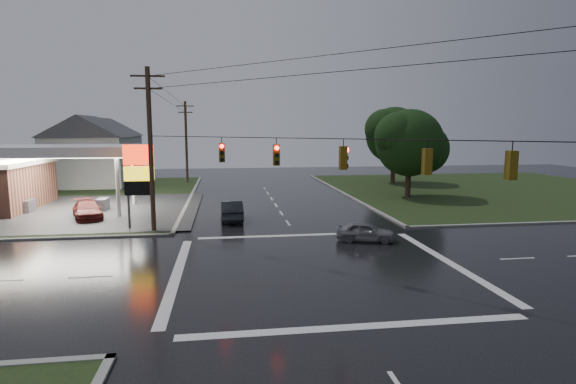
{
  "coord_description": "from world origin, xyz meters",
  "views": [
    {
      "loc": [
        -4.58,
        -21.58,
        6.94
      ],
      "look_at": [
        -0.66,
        6.31,
        3.0
      ],
      "focal_mm": 28.0,
      "sensor_mm": 36.0,
      "label": 1
    }
  ],
  "objects": [
    {
      "name": "tree_ne_near",
      "position": [
        14.14,
        21.99,
        5.56
      ],
      "size": [
        7.99,
        6.8,
        8.98
      ],
      "color": "black",
      "rests_on": "ground"
    },
    {
      "name": "pylon_sign",
      "position": [
        -10.5,
        10.5,
        4.01
      ],
      "size": [
        2.0,
        0.35,
        6.0
      ],
      "color": "#59595E",
      "rests_on": "ground"
    },
    {
      "name": "car_north",
      "position": [
        -4.17,
        12.7,
        0.77
      ],
      "size": [
        1.77,
        4.7,
        1.53
      ],
      "primitive_type": "imported",
      "rotation": [
        0.0,
        0.0,
        3.17
      ],
      "color": "black",
      "rests_on": "ground"
    },
    {
      "name": "grass_nw",
      "position": [
        -26.0,
        26.0,
        0.04
      ],
      "size": [
        36.0,
        36.0,
        0.08
      ],
      "primitive_type": "cube",
      "color": "black",
      "rests_on": "ground"
    },
    {
      "name": "tree_ne_far",
      "position": [
        17.15,
        33.99,
        6.18
      ],
      "size": [
        8.46,
        7.2,
        9.8
      ],
      "color": "black",
      "rests_on": "ground"
    },
    {
      "name": "utility_pole_nw",
      "position": [
        -9.5,
        9.5,
        5.72
      ],
      "size": [
        2.2,
        0.32,
        11.0
      ],
      "color": "#382619",
      "rests_on": "ground"
    },
    {
      "name": "utility_pole_n",
      "position": [
        -9.5,
        38.0,
        5.47
      ],
      "size": [
        2.2,
        0.32,
        10.5
      ],
      "color": "#382619",
      "rests_on": "ground"
    },
    {
      "name": "house_far",
      "position": [
        -21.95,
        48.0,
        4.41
      ],
      "size": [
        11.05,
        8.48,
        8.6
      ],
      "color": "silver",
      "rests_on": "ground"
    },
    {
      "name": "traffic_signals",
      "position": [
        0.02,
        -0.02,
        6.48
      ],
      "size": [
        26.87,
        26.87,
        1.47
      ],
      "color": "black",
      "rests_on": "ground"
    },
    {
      "name": "ground",
      "position": [
        0.0,
        0.0,
        0.0
      ],
      "size": [
        120.0,
        120.0,
        0.0
      ],
      "primitive_type": "plane",
      "color": "black",
      "rests_on": "ground"
    },
    {
      "name": "grass_ne",
      "position": [
        26.0,
        26.0,
        0.04
      ],
      "size": [
        36.0,
        36.0,
        0.08
      ],
      "primitive_type": "cube",
      "color": "black",
      "rests_on": "ground"
    },
    {
      "name": "car_pump",
      "position": [
        -15.32,
        14.78,
        0.7
      ],
      "size": [
        3.56,
        5.21,
        1.4
      ],
      "primitive_type": "imported",
      "rotation": [
        0.0,
        0.0,
        0.37
      ],
      "color": "maroon",
      "rests_on": "ground"
    },
    {
      "name": "house_near",
      "position": [
        -20.95,
        36.0,
        4.41
      ],
      "size": [
        11.05,
        8.48,
        8.6
      ],
      "color": "silver",
      "rests_on": "ground"
    },
    {
      "name": "car_crossing",
      "position": [
        4.02,
        4.9,
        0.61
      ],
      "size": [
        3.88,
        2.46,
        1.23
      ],
      "primitive_type": "imported",
      "rotation": [
        0.0,
        0.0,
        1.27
      ],
      "color": "slate",
      "rests_on": "ground"
    }
  ]
}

